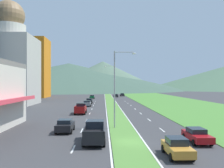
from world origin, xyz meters
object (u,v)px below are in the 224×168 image
street_lamp_mid (113,83)px  car_6 (116,96)px  car_8 (197,135)px  pickup_truck_1 (95,132)px  car_0 (87,103)px  car_7 (122,95)px  street_lamp_near (117,84)px  car_1 (89,101)px  car_2 (65,126)px  car_3 (92,97)px  car_5 (177,147)px  pickup_truck_0 (81,109)px

street_lamp_mid → car_6: size_ratio=2.41×
car_8 → pickup_truck_1: pickup_truck_1 is taller
car_0 → car_7: bearing=-13.8°
street_lamp_near → car_7: size_ratio=2.30×
car_1 → car_6: size_ratio=0.92×
car_7 → car_2: bearing=-8.8°
street_lamp_near → car_0: size_ratio=2.23×
car_6 → car_8: 86.31m
street_lamp_near → car_3: 66.82m
car_8 → pickup_truck_1: bearing=-92.9°
car_0 → pickup_truck_1: pickup_truck_1 is taller
car_5 → car_0: bearing=-167.2°
street_lamp_near → car_8: (7.60, -8.29, -5.12)m
car_0 → car_1: (0.03, 9.24, 0.03)m
car_0 → car_3: car_0 is taller
car_1 → street_lamp_mid: bearing=-146.2°
street_lamp_near → car_0: street_lamp_near is taller
car_3 → car_5: (10.56, -79.24, -0.01)m
car_1 → car_7: (13.50, 45.71, -0.06)m
street_lamp_mid → car_6: 47.20m
pickup_truck_0 → street_lamp_mid: bearing=-25.3°
car_5 → car_7: 100.09m
car_7 → pickup_truck_1: 95.43m
street_lamp_near → pickup_truck_0: size_ratio=1.90×
street_lamp_near → car_1: bearing=98.3°
car_0 → car_3: bearing=0.5°
street_lamp_mid → pickup_truck_1: (-3.47, -38.92, -5.12)m
car_2 → car_6: (10.25, 80.46, -0.06)m
street_lamp_near → car_0: 33.14m
car_0 → car_7: 56.58m
pickup_truck_1 → street_lamp_near: bearing=-18.9°
car_7 → pickup_truck_1: pickup_truck_1 is taller
car_3 → car_6: 15.46m
pickup_truck_0 → pickup_truck_1: 24.22m
street_lamp_mid → car_7: street_lamp_mid is taller
car_1 → pickup_truck_1: 49.30m
car_0 → pickup_truck_0: (-0.18, -16.00, 0.20)m
car_0 → street_lamp_mid: bearing=-98.5°
car_2 → pickup_truck_0: pickup_truck_0 is taller
car_1 → car_6: car_1 is taller
car_2 → car_8: (14.03, -5.77, -0.07)m
pickup_truck_0 → car_6: bearing=-9.3°
car_0 → car_8: size_ratio=1.03×
car_7 → street_lamp_mid: bearing=-6.8°
pickup_truck_1 → car_0: bearing=4.9°
street_lamp_mid → car_1: (-6.86, 10.27, -5.29)m
car_3 → pickup_truck_0: (0.11, -50.14, 0.21)m
car_2 → car_3: size_ratio=1.03×
car_1 → car_5: bearing=-169.3°
car_0 → car_5: bearing=-167.2°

